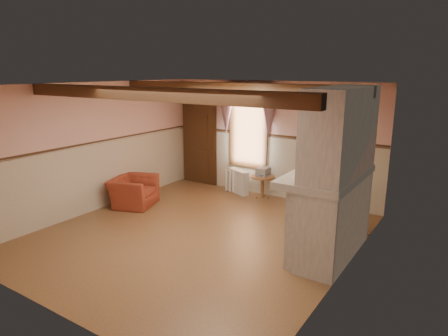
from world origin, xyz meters
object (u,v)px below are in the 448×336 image
Objects in this scene: bowl at (325,171)px; armchair at (134,191)px; oil_lamp at (333,161)px; side_table at (262,187)px; radiator at (238,181)px; mantel_clock at (343,157)px.

armchair is at bearing 179.10° from bowl.
oil_lamp is at bearing -105.90° from armchair.
armchair reaches higher than side_table.
armchair is at bearing -176.07° from oil_lamp.
armchair reaches higher than radiator.
oil_lamp reaches higher than mantel_clock.
oil_lamp is (0.00, 0.38, 0.10)m from bowl.
oil_lamp reaches higher than bowl.
oil_lamp reaches higher than radiator.
armchair is 4.23× the size of mantel_clock.
bowl is 0.39m from oil_lamp.
oil_lamp reaches higher than armchair.
mantel_clock is at bearing 90.00° from bowl.
oil_lamp is (2.98, -1.81, 1.26)m from radiator.
radiator is 2.92× the size of mantel_clock.
oil_lamp is at bearing -7.07° from radiator.
radiator is (1.52, 2.12, -0.03)m from armchair.
bowl is at bearing -90.00° from mantel_clock.
radiator is at bearing 143.63° from bowl.
radiator is 2.50× the size of oil_lamp.
side_table is 2.89m from mantel_clock.
oil_lamp is (4.49, 0.31, 1.23)m from armchair.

